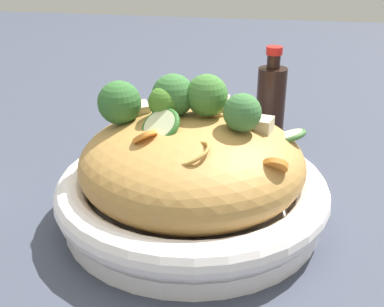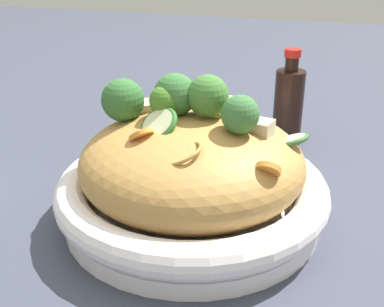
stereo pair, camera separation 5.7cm
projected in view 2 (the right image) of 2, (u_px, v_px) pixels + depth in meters
ground_plane at (192, 216)px, 0.61m from camera, size 3.00×3.00×0.00m
serving_bowl at (192, 195)px, 0.60m from camera, size 0.33×0.33×0.06m
noodle_heap at (192, 162)px, 0.58m from camera, size 0.27×0.27×0.11m
broccoli_florets at (176, 101)px, 0.56m from camera, size 0.08×0.21×0.07m
carrot_coins at (218, 130)px, 0.55m from camera, size 0.16×0.17×0.04m
zucchini_slices at (210, 131)px, 0.55m from camera, size 0.11×0.20×0.05m
chicken_chunks at (203, 112)px, 0.59m from camera, size 0.07×0.19×0.03m
soy_sauce_bottle at (288, 105)px, 0.79m from camera, size 0.05×0.05×0.16m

